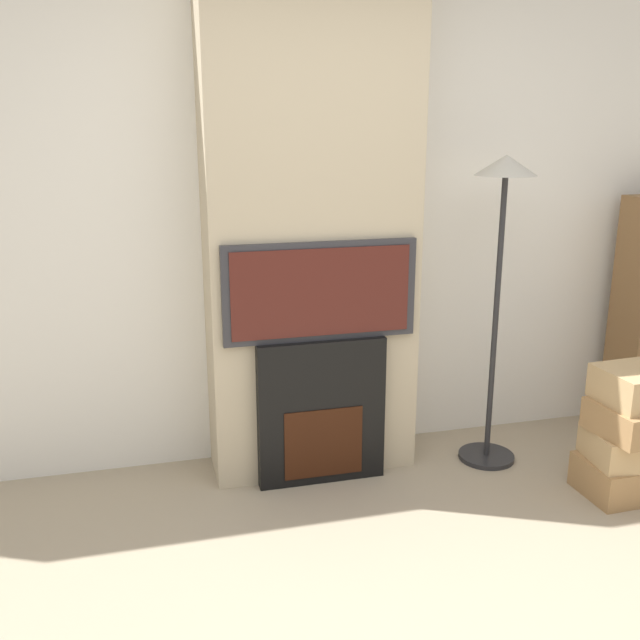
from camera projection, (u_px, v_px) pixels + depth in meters
name	position (u px, v px, depth m)	size (l,w,h in m)	color
wall_back	(301.00, 208.00, 3.72)	(6.00, 0.06, 2.70)	silver
chimney_breast	(311.00, 213.00, 3.52)	(1.05, 0.37, 2.70)	#BCAD8E
fireplace	(320.00, 410.00, 3.61)	(0.65, 0.15, 0.75)	black
television	(320.00, 291.00, 3.44)	(0.96, 0.07, 0.49)	#2D2D33
floor_lamp	(501.00, 237.00, 3.59)	(0.31, 0.31, 1.63)	#262628
box_stack	(632.00, 433.00, 3.47)	(0.45, 0.39, 0.65)	#A37A4C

